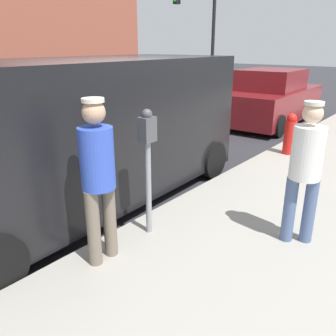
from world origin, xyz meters
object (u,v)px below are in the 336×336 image
pedestrian_in_white (306,166)px  fire_hydrant (290,134)px  parked_sedan_ahead (271,99)px  pedestrian_in_blue (98,173)px  parked_van (88,129)px  traffic_light_corner (199,19)px  parking_meter_near (148,152)px

pedestrian_in_white → fire_hydrant: 3.65m
pedestrian_in_white → fire_hydrant: bearing=112.4°
parked_sedan_ahead → pedestrian_in_blue: bearing=-78.0°
pedestrian_in_blue → parked_van: bearing=144.5°
parked_van → fire_hydrant: 4.30m
parked_van → traffic_light_corner: traffic_light_corner is taller
parked_sedan_ahead → fire_hydrant: parked_sedan_ahead is taller
parked_van → parked_sedan_ahead: parked_van is taller
parked_van → traffic_light_corner: bearing=117.6°
parking_meter_near → pedestrian_in_white: pedestrian_in_white is taller
parked_van → parked_sedan_ahead: 7.30m
pedestrian_in_blue → pedestrian_in_white: 2.23m
parked_sedan_ahead → traffic_light_corner: traffic_light_corner is taller
parked_van → fire_hydrant: bearing=67.9°
parked_sedan_ahead → fire_hydrant: size_ratio=5.19×
pedestrian_in_blue → parked_van: parked_van is taller
parked_van → fire_hydrant: parked_van is taller
pedestrian_in_blue → parked_sedan_ahead: (-1.78, 8.36, -0.39)m
pedestrian_in_blue → pedestrian_in_white: bearing=48.8°
traffic_light_corner → parking_meter_near: bearing=-57.7°
parking_meter_near → fire_hydrant: 4.33m
pedestrian_in_blue → fire_hydrant: pedestrian_in_blue is taller
parking_meter_near → pedestrian_in_blue: size_ratio=0.88×
parked_van → traffic_light_corner: (-6.15, 11.76, 2.36)m
fire_hydrant → traffic_light_corner: bearing=134.8°
parking_meter_near → fire_hydrant: size_ratio=1.77×
fire_hydrant → parking_meter_near: bearing=-91.3°
pedestrian_in_white → parked_sedan_ahead: bearing=116.0°
parking_meter_near → parked_sedan_ahead: parking_meter_near is taller
parked_sedan_ahead → fire_hydrant: (1.87, -3.34, -0.18)m
pedestrian_in_white → parked_van: 3.04m
parking_meter_near → parked_van: bearing=167.2°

